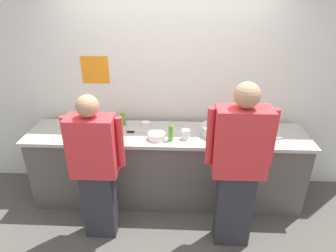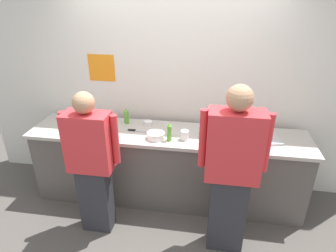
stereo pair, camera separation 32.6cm
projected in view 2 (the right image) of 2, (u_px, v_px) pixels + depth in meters
name	position (u px, v px, depth m)	size (l,w,h in m)	color
ground_plane	(163.00, 215.00, 3.43)	(9.00, 9.00, 0.00)	#514C47
wall_back	(173.00, 80.00, 3.55)	(5.08, 0.11, 2.82)	silver
prep_counter	(167.00, 166.00, 3.55)	(3.24, 0.66, 0.91)	#56514C
chef_near_left	(92.00, 162.00, 2.93)	(0.59, 0.24, 1.59)	#2D2D33
chef_center	(232.00, 170.00, 2.66)	(0.63, 0.24, 1.74)	#2D2D33
plate_stack_front	(156.00, 135.00, 3.22)	(0.20, 0.20, 0.07)	white
plate_stack_rear	(103.00, 131.00, 3.31)	(0.20, 0.20, 0.07)	white
mixing_bowl_steel	(216.00, 132.00, 3.25)	(0.33, 0.33, 0.11)	#B7BABF
sheet_tray	(256.00, 138.00, 3.21)	(0.49, 0.33, 0.02)	#B7BABF
squeeze_bottle_primary	(169.00, 132.00, 3.14)	(0.05, 0.05, 0.21)	#56A333
squeeze_bottle_secondary	(126.00, 116.00, 3.55)	(0.06, 0.06, 0.20)	#56A333
ramekin_red_sauce	(148.00, 123.00, 3.55)	(0.10, 0.10, 0.05)	white
ramekin_orange_sauce	(106.00, 123.00, 3.55)	(0.11, 0.11, 0.04)	white
deli_cup	(185.00, 135.00, 3.19)	(0.09, 0.09, 0.11)	white
chefs_knife	(137.00, 131.00, 3.40)	(0.27, 0.03, 0.02)	#B7BABF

